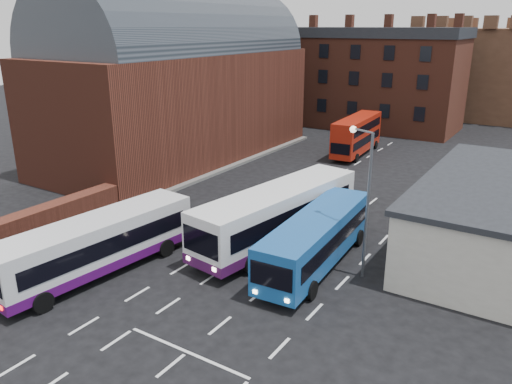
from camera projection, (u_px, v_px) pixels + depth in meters
The scene contains 12 objects.
ground at pixel (149, 287), 24.93m from camera, with size 180.00×180.00×0.00m, color black.
railway_station at pixel (180, 79), 47.19m from camera, with size 12.00×28.00×16.00m.
forecourt_wall at pixel (52, 218), 31.43m from camera, with size 1.20×10.00×1.80m, color #602B1E.
brick_terrace at pixel (368, 83), 63.04m from camera, with size 22.00×10.00×11.00m, color brown.
castle_keep at pixel (496, 72), 72.79m from camera, with size 22.00×22.00×12.00m, color brown.
bus_white_outbound at pixel (97, 242), 25.86m from camera, with size 3.65×11.25×3.01m.
bus_white_inbound at pixel (278, 212), 29.41m from camera, with size 4.65×12.71×3.39m.
bus_blue at pixel (317, 237), 26.63m from camera, with size 3.11×10.64×2.87m.
bus_red_double at pixel (357, 135), 49.96m from camera, with size 2.80×9.53×3.77m.
street_lamp at pixel (365, 190), 24.73m from camera, with size 1.46×0.80×7.72m.
pedestrian_red at pixel (25, 254), 26.75m from camera, with size 0.58×0.38×1.59m, color #A51429.
pedestrian_beige at pixel (21, 278), 24.11m from camera, with size 0.82×0.64×1.68m, color tan.
Camera 1 is at (16.39, -15.80, 12.45)m, focal length 35.00 mm.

